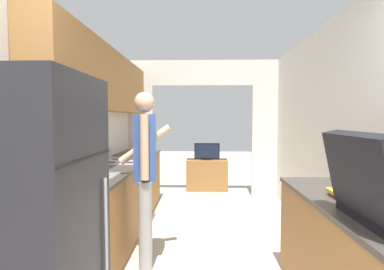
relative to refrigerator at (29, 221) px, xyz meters
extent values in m
cube|color=white|center=(-0.38, 0.94, 0.40)|extent=(0.06, 6.88, 2.50)
cube|color=#9E6B38|center=(-0.19, 2.03, 1.06)|extent=(0.32, 3.24, 0.74)
cube|color=white|center=(2.40, 0.94, 0.40)|extent=(0.06, 6.88, 2.50)
cube|color=white|center=(-0.23, 3.80, 0.17)|extent=(0.65, 0.06, 2.05)
cube|color=white|center=(2.25, 3.80, 0.17)|extent=(0.65, 0.06, 2.05)
cube|color=white|center=(1.01, 3.80, 1.42)|extent=(3.13, 0.06, 0.45)
cube|color=#9E6B38|center=(-0.05, 1.15, -0.43)|extent=(0.60, 1.48, 0.85)
cube|color=#3D3833|center=(-0.05, 1.14, 0.01)|extent=(0.62, 1.50, 0.03)
cube|color=#9E6B38|center=(-0.05, 3.13, -0.43)|extent=(0.60, 1.04, 0.85)
cube|color=#3D3833|center=(-0.05, 3.14, 0.01)|extent=(0.62, 1.05, 0.03)
cube|color=#9EA3A8|center=(-0.05, 1.19, 0.03)|extent=(0.42, 0.44, 0.00)
cube|color=#9E6B38|center=(2.07, 0.33, -0.43)|extent=(0.60, 1.71, 0.85)
cube|color=#3D3833|center=(2.07, 0.33, 0.01)|extent=(0.62, 1.73, 0.03)
cube|color=black|center=(0.00, 0.00, 0.00)|extent=(0.71, 0.78, 1.70)
cube|color=black|center=(0.36, 0.00, 0.37)|extent=(0.01, 0.75, 0.01)
cylinder|color=#99999E|center=(0.37, 0.25, -0.14)|extent=(0.02, 0.02, 0.68)
cube|color=#B7B7BC|center=(-0.04, 2.25, -0.41)|extent=(0.62, 0.72, 0.88)
cube|color=black|center=(0.27, 2.25, -0.41)|extent=(0.01, 0.49, 0.27)
cylinder|color=#B7B7BC|center=(0.29, 2.25, -0.19)|extent=(0.02, 0.58, 0.02)
cube|color=#B7B7BC|center=(-0.33, 2.25, 0.10)|extent=(0.04, 0.72, 0.14)
cylinder|color=#232328|center=(0.08, 2.09, 0.03)|extent=(0.16, 0.16, 0.01)
cylinder|color=#232328|center=(0.08, 2.41, 0.03)|extent=(0.16, 0.16, 0.01)
cylinder|color=#232328|center=(-0.17, 2.09, 0.03)|extent=(0.16, 0.16, 0.01)
cylinder|color=#232328|center=(-0.17, 2.41, 0.03)|extent=(0.16, 0.16, 0.01)
cylinder|color=#9E9E9E|center=(0.47, 1.10, -0.43)|extent=(0.15, 0.15, 0.85)
cylinder|color=#9E9E9E|center=(0.44, 1.27, -0.43)|extent=(0.15, 0.15, 0.85)
cube|color=#335193|center=(0.46, 1.19, 0.32)|extent=(0.24, 0.24, 0.64)
cylinder|color=#DBAD89|center=(0.48, 1.04, 0.33)|extent=(0.09, 0.09, 0.61)
cylinder|color=#DBAD89|center=(0.43, 1.33, 0.33)|extent=(0.55, 0.17, 0.41)
sphere|color=#DBAD89|center=(0.46, 1.19, 0.75)|extent=(0.19, 0.19, 0.19)
cube|color=black|center=(1.85, -0.10, 0.31)|extent=(0.18, 0.62, 0.44)
cube|color=#2D2D33|center=(2.07, 0.23, 0.25)|extent=(0.26, 0.02, 0.10)
cube|color=red|center=(2.04, 0.41, 0.04)|extent=(0.19, 0.29, 0.02)
cube|color=gold|center=(2.03, 0.43, 0.07)|extent=(0.20, 0.29, 0.03)
cube|color=#C67028|center=(2.05, 0.40, 0.10)|extent=(0.20, 0.32, 0.03)
cube|color=#9E6B38|center=(1.11, 4.34, -0.54)|extent=(0.82, 0.42, 0.61)
cube|color=black|center=(1.11, 4.30, -0.23)|extent=(0.22, 0.16, 0.02)
cube|color=black|center=(1.11, 4.30, -0.06)|extent=(0.50, 0.04, 0.31)
cube|color=navy|center=(1.11, 4.27, -0.06)|extent=(0.46, 0.01, 0.28)
camera|label=1|loc=(1.01, -1.68, 0.60)|focal=28.00mm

